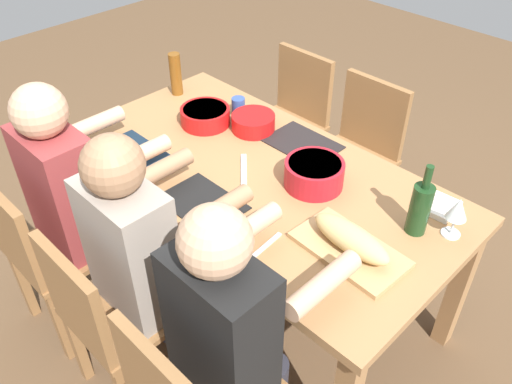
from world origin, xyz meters
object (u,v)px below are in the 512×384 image
chair_near_left (45,250)px  diner_near_right (231,326)px  beer_bottle (176,74)px  serving_bowl_salad (205,115)px  serving_bowl_greens (314,172)px  bread_loaf (351,238)px  diner_near_left (73,191)px  diner_near_center (141,249)px  serving_bowl_fruit (253,122)px  wine_glass (458,210)px  chair_near_center (108,315)px  napkin_stack (437,205)px  dining_table (256,187)px  chair_far_left (291,117)px  wine_bottle (420,208)px  chair_far_center (359,149)px  cup_far_left (238,107)px  cutting_board (349,250)px

chair_near_left → diner_near_right: (0.97, 0.18, 0.21)m
diner_near_right → beer_bottle: diner_near_right is taller
serving_bowl_salad → diner_near_right: bearing=-37.0°
serving_bowl_greens → bread_loaf: size_ratio=0.76×
diner_near_left → beer_bottle: (-0.30, 0.80, 0.15)m
diner_near_center → serving_bowl_fruit: (-0.25, 0.82, 0.09)m
chair_near_left → serving_bowl_fruit: size_ratio=4.17×
chair_near_left → diner_near_left: (0.00, 0.18, 0.21)m
wine_glass → chair_near_left: bearing=-141.4°
chair_near_center → beer_bottle: bearing=128.6°
napkin_stack → bread_loaf: bearing=-102.4°
bread_loaf → napkin_stack: bread_loaf is taller
diner_near_right → beer_bottle: bearing=147.9°
diner_near_right → wine_glass: size_ratio=7.23×
dining_table → chair_far_left: (-0.48, 0.78, -0.17)m
diner_near_center → wine_bottle: bearing=48.2°
chair_near_left → serving_bowl_salad: bearing=87.6°
diner_near_left → diner_near_center: (0.48, 0.00, 0.00)m
chair_far_center → wine_bottle: bearing=-42.9°
chair_far_left → serving_bowl_greens: 1.03m
wine_glass → wine_bottle: bearing=-144.7°
chair_far_left → diner_near_left: (0.00, -1.38, 0.21)m
bread_loaf → beer_bottle: bearing=167.3°
chair_near_center → bread_loaf: same height
napkin_stack → beer_bottle: bearing=-174.9°
diner_near_left → cup_far_left: 0.88m
chair_far_left → chair_near_left: bearing=-90.0°
chair_far_left → serving_bowl_greens: chair_far_left is taller
dining_table → chair_far_center: bearing=90.0°
diner_near_center → napkin_stack: bearing=54.3°
chair_near_left → cutting_board: size_ratio=2.12×
wine_bottle → napkin_stack: wine_bottle is taller
bread_loaf → beer_bottle: 1.39m
diner_near_right → serving_bowl_greens: size_ratio=4.96×
dining_table → wine_bottle: wine_bottle is taller
chair_far_left → diner_near_right: (0.97, -1.38, 0.21)m
dining_table → chair_far_center: size_ratio=2.07×
serving_bowl_fruit → beer_bottle: 0.54m
diner_near_center → bread_loaf: size_ratio=3.75×
diner_near_center → bread_loaf: bearing=40.8°
chair_near_left → napkin_stack: bearing=44.0°
beer_bottle → cutting_board: bearing=-12.7°
serving_bowl_greens → beer_bottle: bearing=174.5°
diner_near_left → serving_bowl_fruit: (0.24, 0.82, 0.09)m
diner_near_left → napkin_stack: size_ratio=8.57×
chair_near_center → serving_bowl_salad: 1.04m
diner_near_right → chair_far_left: bearing=125.1°
diner_near_center → serving_bowl_fruit: 0.86m
diner_near_left → diner_near_right: (0.97, 0.00, 0.00)m
chair_near_left → serving_bowl_greens: chair_near_left is taller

